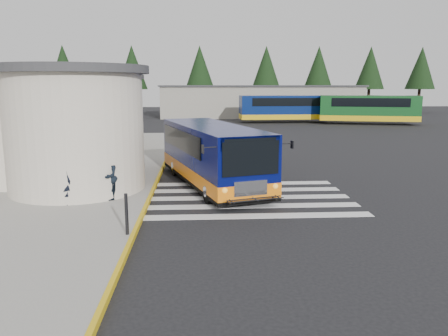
{
  "coord_description": "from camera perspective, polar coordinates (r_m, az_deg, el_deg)",
  "views": [
    {
      "loc": [
        -2.18,
        -16.83,
        4.22
      ],
      "look_at": [
        -1.25,
        -0.5,
        1.1
      ],
      "focal_mm": 35.0,
      "sensor_mm": 36.0,
      "label": 1
    }
  ],
  "objects": [
    {
      "name": "pedestrian_a",
      "position": [
        15.97,
        -19.93,
        -1.5
      ],
      "size": [
        0.66,
        0.74,
        1.69
      ],
      "primitive_type": "imported",
      "rotation": [
        0.0,
        0.0,
        2.09
      ],
      "color": "black",
      "rests_on": "sidewalk"
    },
    {
      "name": "station_building",
      "position": [
        25.32,
        -23.4,
        6.17
      ],
      "size": [
        12.7,
        18.7,
        4.8
      ],
      "color": "beige",
      "rests_on": "ground"
    },
    {
      "name": "far_bus_a",
      "position": [
        50.8,
        7.89,
        7.85
      ],
      "size": [
        10.26,
        3.19,
        2.62
      ],
      "rotation": [
        0.0,
        0.0,
        1.6
      ],
      "color": "#071A51",
      "rests_on": "ground"
    },
    {
      "name": "curb_strip",
      "position": [
        21.31,
        -8.23,
        -0.52
      ],
      "size": [
        0.12,
        34.0,
        0.16
      ],
      "primitive_type": "cube",
      "color": "gold",
      "rests_on": "ground"
    },
    {
      "name": "transit_bus",
      "position": [
        18.52,
        -1.56,
        1.47
      ],
      "size": [
        5.06,
        9.3,
        2.55
      ],
      "rotation": [
        0.0,
        0.0,
        0.29
      ],
      "color": "#060C4E",
      "rests_on": "ground"
    },
    {
      "name": "tree_line",
      "position": [
        67.41,
        4.06,
        12.93
      ],
      "size": [
        58.4,
        4.4,
        10.0
      ],
      "color": "black",
      "rests_on": "ground"
    },
    {
      "name": "far_bus_b",
      "position": [
        50.52,
        18.34,
        7.43
      ],
      "size": [
        10.76,
        5.36,
        2.67
      ],
      "rotation": [
        0.0,
        0.0,
        1.32
      ],
      "color": "#13491D",
      "rests_on": "ground"
    },
    {
      "name": "crosswalk",
      "position": [
        16.65,
        2.64,
        -3.87
      ],
      "size": [
        8.0,
        5.35,
        0.01
      ],
      "color": "silver",
      "rests_on": "ground"
    },
    {
      "name": "pedestrian_b",
      "position": [
        16.14,
        -14.86,
        -1.09
      ],
      "size": [
        0.68,
        0.86,
        1.7
      ],
      "primitive_type": "imported",
      "rotation": [
        0.0,
        0.0,
        -1.52
      ],
      "color": "black",
      "rests_on": "sidewalk"
    },
    {
      "name": "ground",
      "position": [
        17.48,
        4.01,
        -3.2
      ],
      "size": [
        140.0,
        140.0,
        0.0
      ],
      "primitive_type": "plane",
      "color": "black",
      "rests_on": "ground"
    },
    {
      "name": "sidewalk",
      "position": [
        22.3,
        -21.0,
        -0.65
      ],
      "size": [
        10.0,
        34.0,
        0.15
      ],
      "primitive_type": "cube",
      "color": "gray",
      "rests_on": "ground"
    },
    {
      "name": "bollard",
      "position": [
        12.33,
        -12.61,
        -5.9
      ],
      "size": [
        0.1,
        0.1,
        1.16
      ],
      "primitive_type": "cylinder",
      "color": "black",
      "rests_on": "sidewalk"
    },
    {
      "name": "depot_building",
      "position": [
        59.43,
        4.71,
        8.71
      ],
      "size": [
        26.4,
        8.4,
        4.2
      ],
      "color": "gray",
      "rests_on": "ground"
    }
  ]
}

